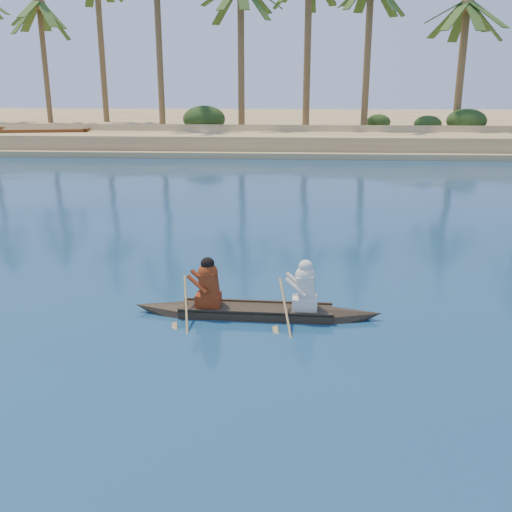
# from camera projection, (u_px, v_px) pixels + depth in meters

# --- Properties ---
(sandy_embankment) EXTENTS (150.00, 51.00, 1.50)m
(sandy_embankment) POSITION_uv_depth(u_px,v_px,m) (214.00, 125.00, 60.57)
(sandy_embankment) COLOR #DAC67B
(sandy_embankment) RESTS_ON ground
(palm_grove) EXTENTS (110.00, 14.00, 16.00)m
(palm_grove) POSITION_uv_depth(u_px,v_px,m) (192.00, 42.00, 47.07)
(palm_grove) COLOR #37561E
(palm_grove) RESTS_ON ground
(shrub_cluster) EXTENTS (100.00, 6.00, 2.40)m
(shrub_cluster) POSITION_uv_depth(u_px,v_px,m) (187.00, 129.00, 45.66)
(shrub_cluster) COLOR #233714
(shrub_cluster) RESTS_ON ground
(canoe) EXTENTS (5.03, 0.80, 1.38)m
(canoe) POSITION_uv_depth(u_px,v_px,m) (256.00, 303.00, 11.45)
(canoe) COLOR #352B1D
(canoe) RESTS_ON ground
(barge_mid) EXTENTS (11.23, 5.82, 1.78)m
(barge_mid) POSITION_uv_depth(u_px,v_px,m) (16.00, 141.00, 42.31)
(barge_mid) COLOR brown
(barge_mid) RESTS_ON ground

